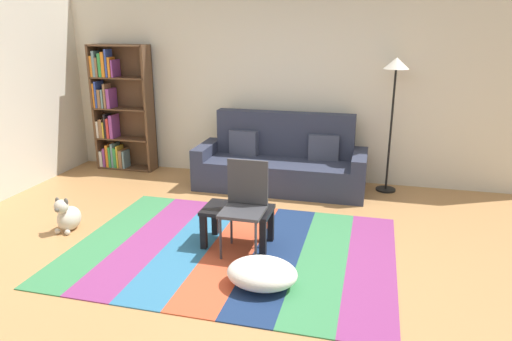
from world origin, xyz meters
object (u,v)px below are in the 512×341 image
(folding_chair, at_px, (245,199))
(bookshelf, at_px, (117,111))
(couch, at_px, (281,163))
(dog, at_px, (68,216))
(coffee_table, at_px, (238,216))
(pouf, at_px, (262,273))
(tv_remote, at_px, (232,207))
(standing_lamp, at_px, (395,81))

(folding_chair, bearing_deg, bookshelf, 172.95)
(couch, bearing_deg, dog, -134.64)
(couch, bearing_deg, coffee_table, -91.93)
(pouf, bearing_deg, coffee_table, 120.87)
(coffee_table, bearing_deg, tv_remote, -174.04)
(pouf, height_order, dog, dog)
(folding_chair, bearing_deg, dog, -146.10)
(couch, distance_m, standing_lamp, 1.80)
(coffee_table, relative_size, standing_lamp, 0.39)
(bookshelf, distance_m, standing_lamp, 4.03)
(dog, height_order, standing_lamp, standing_lamp)
(couch, distance_m, tv_remote, 1.86)
(standing_lamp, bearing_deg, couch, -171.15)
(bookshelf, bearing_deg, tv_remote, -40.92)
(coffee_table, bearing_deg, folding_chair, -39.18)
(coffee_table, xyz_separation_m, tv_remote, (-0.06, -0.01, 0.09))
(pouf, bearing_deg, tv_remote, 124.47)
(coffee_table, distance_m, folding_chair, 0.26)
(coffee_table, bearing_deg, pouf, -59.13)
(couch, height_order, tv_remote, couch)
(tv_remote, bearing_deg, couch, 74.95)
(bookshelf, height_order, pouf, bookshelf)
(dog, height_order, tv_remote, tv_remote)
(couch, relative_size, bookshelf, 1.21)
(bookshelf, bearing_deg, dog, -73.82)
(standing_lamp, relative_size, folding_chair, 1.94)
(dog, bearing_deg, tv_remote, 3.33)
(dog, bearing_deg, couch, 45.36)
(bookshelf, height_order, folding_chair, bookshelf)
(pouf, height_order, standing_lamp, standing_lamp)
(tv_remote, bearing_deg, dog, 172.00)
(bookshelf, bearing_deg, pouf, -43.92)
(couch, height_order, standing_lamp, standing_lamp)
(pouf, xyz_separation_m, folding_chair, (-0.32, 0.62, 0.41))
(standing_lamp, height_order, folding_chair, standing_lamp)
(coffee_table, xyz_separation_m, folding_chair, (0.10, -0.08, 0.22))
(bookshelf, bearing_deg, standing_lamp, -0.95)
(dog, bearing_deg, bookshelf, 106.18)
(coffee_table, height_order, folding_chair, folding_chair)
(couch, distance_m, pouf, 2.59)
(couch, height_order, pouf, couch)
(couch, xyz_separation_m, folding_chair, (0.04, -1.94, 0.20))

